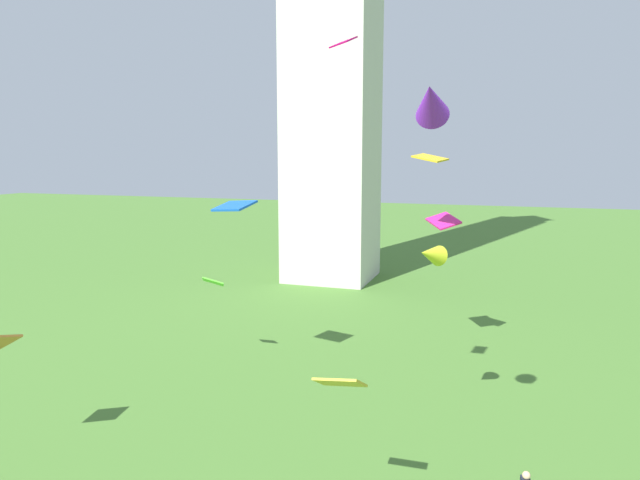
# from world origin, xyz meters

# --- Properties ---
(kite_flying_1) EXTENTS (1.98, 1.66, 0.51)m
(kite_flying_1) POSITION_xyz_m (-7.95, 25.24, 7.81)
(kite_flying_1) COLOR blue
(kite_flying_3) EXTENTS (0.70, 0.97, 0.47)m
(kite_flying_3) POSITION_xyz_m (-1.75, 20.48, 13.28)
(kite_flying_3) COLOR #C70A6A
(kite_flying_4) EXTENTS (1.20, 1.37, 0.94)m
(kite_flying_4) POSITION_xyz_m (0.68, 22.96, 6.58)
(kite_flying_4) COLOR #C0CD22
(kite_flying_5) EXTENTS (1.90, 1.97, 0.75)m
(kite_flying_5) POSITION_xyz_m (0.15, 31.86, 6.73)
(kite_flying_5) COLOR #E41F83
(kite_flying_7) EXTENTS (1.33, 0.86, 0.64)m
(kite_flying_7) POSITION_xyz_m (-0.77, 16.97, 4.15)
(kite_flying_7) COLOR gold
(kite_flying_8) EXTENTS (1.22, 0.93, 0.63)m
(kite_flying_8) POSITION_xyz_m (-9.94, 26.76, 4.02)
(kite_flying_8) COLOR #63E438
(kite_flying_9) EXTENTS (1.65, 1.43, 0.42)m
(kite_flying_9) POSITION_xyz_m (-0.23, 29.04, 9.83)
(kite_flying_9) COLOR gold
(kite_flying_10) EXTENTS (0.96, 1.58, 1.41)m
(kite_flying_10) POSITION_xyz_m (1.11, 18.77, 11.34)
(kite_flying_10) COLOR purple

